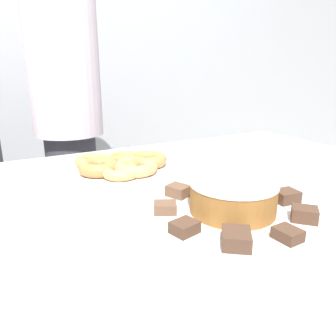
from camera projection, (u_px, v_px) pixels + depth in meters
The scene contains 23 objects.
wall_back at pixel (40, 27), 2.00m from camera, with size 8.00×0.05×2.60m.
table at pixel (163, 225), 0.82m from camera, with size 1.67×1.03×0.76m.
person_standing at pixel (68, 119), 1.53m from camera, with size 0.32×0.32×1.57m.
plate_cake at pixel (232, 213), 0.69m from camera, with size 0.38×0.38×0.01m.
plate_donuts at pixel (123, 171), 0.96m from camera, with size 0.35×0.35×0.01m.
frosted_cake at pixel (233, 195), 0.67m from camera, with size 0.18×0.18×0.07m.
lamington_0 at pixel (305, 214), 0.64m from camera, with size 0.06×0.06×0.03m.
lamington_1 at pixel (286, 196), 0.73m from camera, with size 0.06×0.05×0.03m.
lamington_2 at pixel (250, 186), 0.80m from camera, with size 0.07×0.07×0.02m.
lamington_3 at pixel (210, 184), 0.81m from camera, with size 0.06×0.06×0.02m.
lamington_4 at pixel (178, 191), 0.76m from camera, with size 0.06×0.06×0.03m.
lamington_5 at pixel (165, 207), 0.68m from camera, with size 0.06×0.06×0.02m.
lamington_6 at pixel (185, 227), 0.59m from camera, with size 0.05×0.05×0.02m.
lamington_7 at pixel (236, 239), 0.55m from camera, with size 0.07×0.07×0.03m.
lamington_8 at pixel (288, 234), 0.57m from camera, with size 0.04×0.05×0.02m.
donut_0 at pixel (122, 164), 0.96m from camera, with size 0.12×0.12×0.03m.
donut_1 at pixel (137, 167), 0.93m from camera, with size 0.13×0.13×0.03m.
donut_2 at pixel (146, 160), 1.00m from camera, with size 0.13×0.13×0.04m.
donut_3 at pixel (125, 159), 1.03m from camera, with size 0.11×0.11×0.03m.
donut_4 at pixel (93, 161), 1.00m from camera, with size 0.11×0.11×0.03m.
donut_5 at pixel (99, 167), 0.92m from camera, with size 0.12×0.12×0.04m.
donut_6 at pixel (121, 172), 0.89m from camera, with size 0.10×0.10×0.03m.
napkin at pixel (310, 156), 1.15m from camera, with size 0.13×0.11×0.01m.
Camera 1 is at (-0.34, -0.66, 1.06)m, focal length 35.00 mm.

